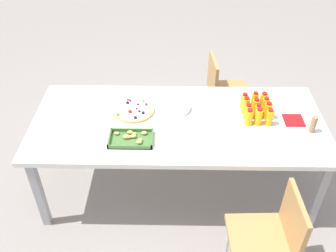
{
  "coord_description": "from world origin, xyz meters",
  "views": [
    {
      "loc": [
        0.04,
        2.31,
        2.55
      ],
      "look_at": [
        0.08,
        0.09,
        0.77
      ],
      "focal_mm": 40.0,
      "sensor_mm": 36.0,
      "label": 1
    }
  ],
  "objects_px": {
    "juice_bottle_7": "(258,112)",
    "juice_bottle_6": "(268,111)",
    "juice_bottle_3": "(265,106)",
    "juice_bottle_10": "(258,117)",
    "plate_stack": "(178,108)",
    "juice_bottle_8": "(248,112)",
    "juice_bottle_2": "(244,101)",
    "chair_near_left": "(223,88)",
    "napkin_stack": "(294,120)",
    "juice_bottle_0": "(263,100)",
    "juice_bottle_4": "(256,106)",
    "party_table": "(178,127)",
    "juice_bottle_11": "(249,117)",
    "juice_bottle_9": "(269,117)",
    "juice_bottle_1": "(254,100)",
    "snack_tray": "(131,139)",
    "cardboard_tube": "(313,124)",
    "fruit_pizza": "(133,110)",
    "juice_bottle_5": "(246,105)",
    "chair_far_left": "(271,235)"
  },
  "relations": [
    {
      "from": "juice_bottle_8",
      "to": "plate_stack",
      "type": "xyz_separation_m",
      "value": [
        0.55,
        -0.1,
        -0.05
      ]
    },
    {
      "from": "juice_bottle_2",
      "to": "napkin_stack",
      "type": "height_order",
      "value": "juice_bottle_2"
    },
    {
      "from": "chair_far_left",
      "to": "juice_bottle_10",
      "type": "distance_m",
      "value": 0.89
    },
    {
      "from": "juice_bottle_9",
      "to": "juice_bottle_11",
      "type": "relative_size",
      "value": 1.02
    },
    {
      "from": "chair_near_left",
      "to": "juice_bottle_9",
      "type": "relative_size",
      "value": 5.81
    },
    {
      "from": "juice_bottle_10",
      "to": "napkin_stack",
      "type": "distance_m",
      "value": 0.3
    },
    {
      "from": "juice_bottle_8",
      "to": "chair_far_left",
      "type": "bearing_deg",
      "value": 93.64
    },
    {
      "from": "chair_near_left",
      "to": "napkin_stack",
      "type": "height_order",
      "value": "chair_near_left"
    },
    {
      "from": "juice_bottle_9",
      "to": "napkin_stack",
      "type": "xyz_separation_m",
      "value": [
        -0.21,
        -0.05,
        -0.06
      ]
    },
    {
      "from": "juice_bottle_1",
      "to": "plate_stack",
      "type": "relative_size",
      "value": 0.71
    },
    {
      "from": "juice_bottle_1",
      "to": "juice_bottle_5",
      "type": "height_order",
      "value": "juice_bottle_1"
    },
    {
      "from": "party_table",
      "to": "juice_bottle_1",
      "type": "xyz_separation_m",
      "value": [
        -0.62,
        -0.19,
        0.13
      ]
    },
    {
      "from": "juice_bottle_7",
      "to": "juice_bottle_6",
      "type": "bearing_deg",
      "value": -177.04
    },
    {
      "from": "party_table",
      "to": "juice_bottle_7",
      "type": "distance_m",
      "value": 0.63
    },
    {
      "from": "snack_tray",
      "to": "juice_bottle_0",
      "type": "bearing_deg",
      "value": -157.5
    },
    {
      "from": "chair_far_left",
      "to": "juice_bottle_11",
      "type": "xyz_separation_m",
      "value": [
        0.06,
        -0.83,
        0.32
      ]
    },
    {
      "from": "juice_bottle_11",
      "to": "juice_bottle_8",
      "type": "bearing_deg",
      "value": -91.16
    },
    {
      "from": "plate_stack",
      "to": "cardboard_tube",
      "type": "height_order",
      "value": "cardboard_tube"
    },
    {
      "from": "juice_bottle_11",
      "to": "party_table",
      "type": "bearing_deg",
      "value": -3.29
    },
    {
      "from": "snack_tray",
      "to": "plate_stack",
      "type": "height_order",
      "value": "snack_tray"
    },
    {
      "from": "juice_bottle_1",
      "to": "snack_tray",
      "type": "height_order",
      "value": "juice_bottle_1"
    },
    {
      "from": "napkin_stack",
      "to": "juice_bottle_7",
      "type": "bearing_deg",
      "value": -6.18
    },
    {
      "from": "juice_bottle_1",
      "to": "juice_bottle_8",
      "type": "relative_size",
      "value": 1.1
    },
    {
      "from": "juice_bottle_11",
      "to": "napkin_stack",
      "type": "distance_m",
      "value": 0.37
    },
    {
      "from": "juice_bottle_3",
      "to": "cardboard_tube",
      "type": "xyz_separation_m",
      "value": [
        -0.31,
        0.23,
        0.0
      ]
    },
    {
      "from": "juice_bottle_6",
      "to": "juice_bottle_8",
      "type": "xyz_separation_m",
      "value": [
        0.16,
        0.0,
        -0.01
      ]
    },
    {
      "from": "juice_bottle_3",
      "to": "plate_stack",
      "type": "xyz_separation_m",
      "value": [
        0.7,
        -0.03,
        -0.05
      ]
    },
    {
      "from": "juice_bottle_0",
      "to": "juice_bottle_4",
      "type": "relative_size",
      "value": 1.02
    },
    {
      "from": "juice_bottle_7",
      "to": "juice_bottle_4",
      "type": "bearing_deg",
      "value": -86.03
    },
    {
      "from": "juice_bottle_10",
      "to": "fruit_pizza",
      "type": "distance_m",
      "value": 0.99
    },
    {
      "from": "juice_bottle_9",
      "to": "juice_bottle_11",
      "type": "height_order",
      "value": "juice_bottle_9"
    },
    {
      "from": "juice_bottle_10",
      "to": "cardboard_tube",
      "type": "distance_m",
      "value": 0.4
    },
    {
      "from": "chair_far_left",
      "to": "fruit_pizza",
      "type": "xyz_separation_m",
      "value": [
        0.96,
        -0.99,
        0.27
      ]
    },
    {
      "from": "juice_bottle_2",
      "to": "juice_bottle_3",
      "type": "distance_m",
      "value": 0.17
    },
    {
      "from": "juice_bottle_0",
      "to": "juice_bottle_1",
      "type": "distance_m",
      "value": 0.07
    },
    {
      "from": "juice_bottle_0",
      "to": "juice_bottle_7",
      "type": "relative_size",
      "value": 1.05
    },
    {
      "from": "juice_bottle_6",
      "to": "juice_bottle_8",
      "type": "relative_size",
      "value": 1.1
    },
    {
      "from": "juice_bottle_8",
      "to": "napkin_stack",
      "type": "distance_m",
      "value": 0.37
    },
    {
      "from": "juice_bottle_5",
      "to": "juice_bottle_8",
      "type": "height_order",
      "value": "juice_bottle_5"
    },
    {
      "from": "party_table",
      "to": "juice_bottle_11",
      "type": "bearing_deg",
      "value": 176.71
    },
    {
      "from": "juice_bottle_10",
      "to": "plate_stack",
      "type": "xyz_separation_m",
      "value": [
        0.62,
        -0.18,
        -0.05
      ]
    },
    {
      "from": "chair_near_left",
      "to": "napkin_stack",
      "type": "bearing_deg",
      "value": 21.96
    },
    {
      "from": "plate_stack",
      "to": "juice_bottle_8",
      "type": "bearing_deg",
      "value": 169.33
    },
    {
      "from": "juice_bottle_0",
      "to": "juice_bottle_8",
      "type": "xyz_separation_m",
      "value": [
        0.15,
        0.15,
        -0.0
      ]
    },
    {
      "from": "party_table",
      "to": "cardboard_tube",
      "type": "distance_m",
      "value": 1.02
    },
    {
      "from": "juice_bottle_5",
      "to": "plate_stack",
      "type": "distance_m",
      "value": 0.54
    },
    {
      "from": "juice_bottle_4",
      "to": "juice_bottle_11",
      "type": "relative_size",
      "value": 0.99
    },
    {
      "from": "juice_bottle_0",
      "to": "snack_tray",
      "type": "height_order",
      "value": "juice_bottle_0"
    },
    {
      "from": "juice_bottle_0",
      "to": "plate_stack",
      "type": "relative_size",
      "value": 0.67
    },
    {
      "from": "juice_bottle_3",
      "to": "juice_bottle_10",
      "type": "xyz_separation_m",
      "value": [
        0.08,
        0.14,
        -0.0
      ]
    }
  ]
}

